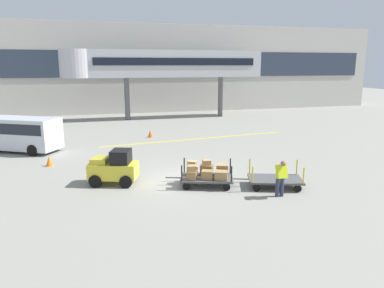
% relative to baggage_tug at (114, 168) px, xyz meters
% --- Properties ---
extents(ground_plane, '(120.00, 120.00, 0.00)m').
position_rel_baggage_tug_xyz_m(ground_plane, '(3.14, -0.17, -0.75)').
color(ground_plane, gray).
extents(apron_lead_line, '(14.19, 2.02, 0.01)m').
position_rel_baggage_tug_xyz_m(apron_lead_line, '(6.56, 8.84, -0.75)').
color(apron_lead_line, yellow).
rests_on(apron_lead_line, ground_plane).
extents(terminal_building, '(61.73, 2.51, 9.82)m').
position_rel_baggage_tug_xyz_m(terminal_building, '(3.14, 25.82, 4.17)').
color(terminal_building, '#BCB7AD').
rests_on(terminal_building, ground_plane).
extents(jet_bridge, '(19.66, 3.00, 6.71)m').
position_rel_baggage_tug_xyz_m(jet_bridge, '(5.66, 19.83, 4.60)').
color(jet_bridge, '#B7B7BC').
rests_on(jet_bridge, ground_plane).
extents(baggage_tug, '(2.34, 1.79, 1.58)m').
position_rel_baggage_tug_xyz_m(baggage_tug, '(0.00, 0.00, 0.00)').
color(baggage_tug, gold).
rests_on(baggage_tug, ground_plane).
extents(baggage_cart_lead, '(3.07, 2.08, 1.10)m').
position_rel_baggage_tug_xyz_m(baggage_cart_lead, '(3.93, -1.34, -0.20)').
color(baggage_cart_lead, '#4C4C4F').
rests_on(baggage_cart_lead, ground_plane).
extents(baggage_cart_middle, '(3.07, 2.08, 1.10)m').
position_rel_baggage_tug_xyz_m(baggage_cart_middle, '(6.76, -2.35, -0.41)').
color(baggage_cart_middle, '#4C4C4F').
rests_on(baggage_cart_middle, ground_plane).
extents(baggage_handler, '(0.43, 0.46, 1.56)m').
position_rel_baggage_tug_xyz_m(baggage_handler, '(6.39, -3.51, 0.11)').
color(baggage_handler, '#2D334C').
rests_on(baggage_handler, ground_plane).
extents(shuttle_van, '(5.11, 4.04, 2.10)m').
position_rel_baggage_tug_xyz_m(shuttle_van, '(-5.17, 8.08, 0.48)').
color(shuttle_van, silver).
rests_on(shuttle_van, ground_plane).
extents(safety_cone_near, '(0.36, 0.36, 0.55)m').
position_rel_baggage_tug_xyz_m(safety_cone_near, '(-3.16, 3.97, -0.48)').
color(safety_cone_near, orange).
rests_on(safety_cone_near, ground_plane).
extents(safety_cone_far, '(0.36, 0.36, 0.55)m').
position_rel_baggage_tug_xyz_m(safety_cone_far, '(3.29, 10.40, -0.48)').
color(safety_cone_far, '#EA590F').
rests_on(safety_cone_far, ground_plane).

